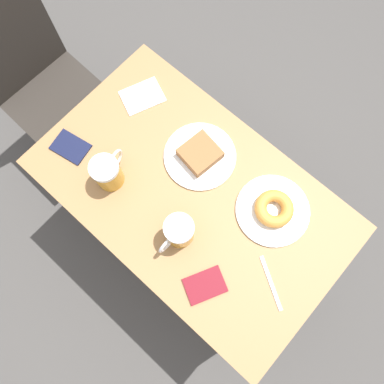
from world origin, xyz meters
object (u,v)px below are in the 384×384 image
(passport_near_edge, at_px, (71,147))
(passport_far_edge, at_px, (205,285))
(chair, at_px, (34,73))
(beer_mug_center, at_px, (179,232))
(plate_with_donut, at_px, (273,209))
(beer_mug_left, at_px, (108,172))
(fork, at_px, (271,283))
(napkin_folded, at_px, (142,96))
(plate_with_cake, at_px, (200,155))

(passport_near_edge, relative_size, passport_far_edge, 0.92)
(chair, bearing_deg, passport_near_edge, -105.40)
(passport_near_edge, bearing_deg, beer_mug_center, -87.10)
(plate_with_donut, bearing_deg, passport_near_edge, 113.55)
(beer_mug_left, bearing_deg, plate_with_donut, -60.11)
(fork, relative_size, passport_near_edge, 1.13)
(plate_with_donut, height_order, beer_mug_center, beer_mug_center)
(napkin_folded, distance_m, passport_near_edge, 0.32)
(beer_mug_center, xyz_separation_m, napkin_folded, (0.29, 0.45, -0.06))
(plate_with_donut, relative_size, beer_mug_center, 1.79)
(napkin_folded, relative_size, passport_near_edge, 1.27)
(plate_with_cake, height_order, beer_mug_center, beer_mug_center)
(beer_mug_center, relative_size, fork, 0.88)
(beer_mug_center, height_order, passport_near_edge, beer_mug_center)
(chair, xyz_separation_m, passport_far_edge, (-0.18, -1.13, 0.18))
(plate_with_cake, relative_size, beer_mug_center, 1.82)
(beer_mug_left, relative_size, passport_far_edge, 0.90)
(plate_with_donut, xyz_separation_m, fork, (-0.19, -0.14, -0.02))
(passport_near_edge, distance_m, passport_far_edge, 0.67)
(beer_mug_left, bearing_deg, fork, -81.82)
(beer_mug_center, bearing_deg, plate_with_cake, 27.70)
(beer_mug_left, relative_size, fork, 0.86)
(plate_with_cake, bearing_deg, plate_with_donut, -86.96)
(passport_far_edge, bearing_deg, fork, -46.21)
(passport_near_edge, bearing_deg, fork, -82.65)
(beer_mug_left, xyz_separation_m, fork, (0.09, -0.63, -0.06))
(plate_with_cake, xyz_separation_m, napkin_folded, (0.04, 0.31, -0.01))
(plate_with_donut, xyz_separation_m, beer_mug_left, (-0.28, 0.48, 0.04))
(fork, xyz_separation_m, passport_far_edge, (-0.15, 0.15, 0.00))
(plate_with_donut, distance_m, beer_mug_center, 0.32)
(fork, bearing_deg, plate_with_donut, 37.35)
(beer_mug_left, bearing_deg, beer_mug_center, -88.12)
(beer_mug_center, bearing_deg, plate_with_donut, -33.51)
(beer_mug_center, height_order, napkin_folded, beer_mug_center)
(passport_near_edge, bearing_deg, napkin_folded, -8.90)
(chair, distance_m, passport_far_edge, 1.16)
(napkin_folded, distance_m, fork, 0.79)
(plate_with_cake, distance_m, napkin_folded, 0.32)
(plate_with_cake, bearing_deg, passport_far_edge, -136.47)
(chair, height_order, beer_mug_center, chair)
(chair, distance_m, plate_with_cake, 0.86)
(plate_with_donut, height_order, fork, plate_with_donut)
(plate_with_cake, relative_size, plate_with_donut, 1.02)
(beer_mug_left, bearing_deg, passport_far_edge, -96.64)
(chair, height_order, passport_near_edge, chair)
(chair, bearing_deg, napkin_folded, -69.85)
(plate_with_donut, relative_size, fork, 1.57)
(chair, bearing_deg, plate_with_donut, -80.75)
(plate_with_cake, relative_size, passport_far_edge, 1.66)
(plate_with_cake, distance_m, passport_near_edge, 0.46)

